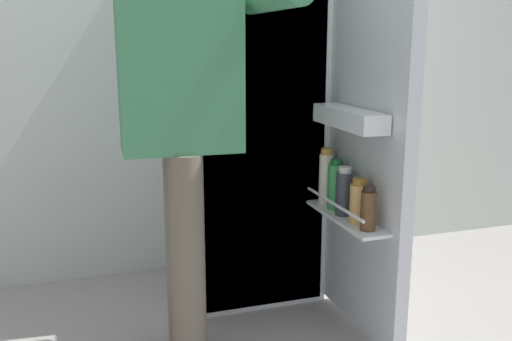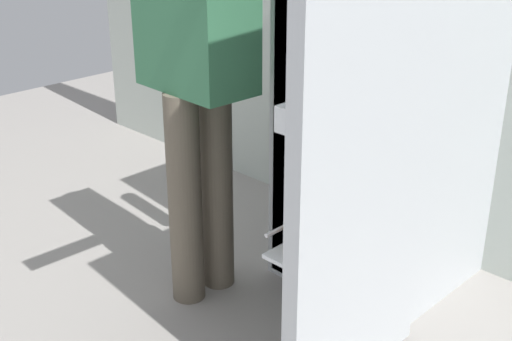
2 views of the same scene
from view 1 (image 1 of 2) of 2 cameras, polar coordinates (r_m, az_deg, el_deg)
name	(u,v)px [view 1 (image 1 of 2)]	position (r m, az deg, el deg)	size (l,w,h in m)	color
ground_plane	(282,337)	(2.36, 2.64, -16.40)	(6.60, 6.60, 0.00)	gray
kitchen_wall	(220,25)	(2.91, -3.61, 14.39)	(4.40, 0.10, 2.46)	beige
refrigerator	(250,109)	(2.55, -0.56, 6.25)	(0.65, 1.18, 1.72)	silver
person	(183,107)	(1.95, -7.33, 6.40)	(0.51, 0.71, 1.58)	#665B4C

